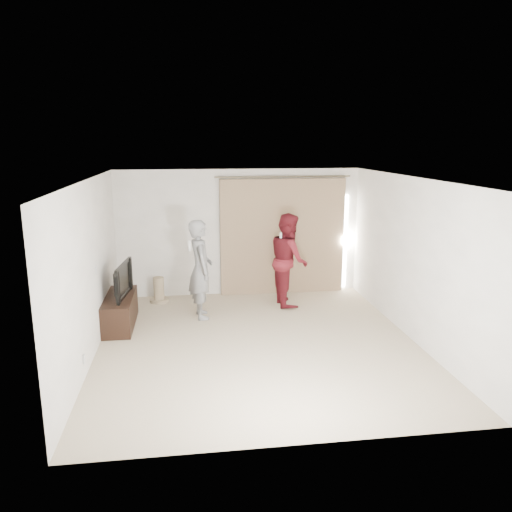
# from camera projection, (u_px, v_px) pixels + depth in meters

# --- Properties ---
(floor) EXTENTS (5.50, 5.50, 0.00)m
(floor) POSITION_uv_depth(u_px,v_px,m) (258.00, 344.00, 7.94)
(floor) COLOR #C6B594
(floor) RESTS_ON ground
(wall_back) EXTENTS (5.00, 0.04, 2.60)m
(wall_back) POSITION_uv_depth(u_px,v_px,m) (239.00, 233.00, 10.30)
(wall_back) COLOR white
(wall_back) RESTS_ON ground
(wall_left) EXTENTS (0.04, 5.50, 2.60)m
(wall_left) POSITION_uv_depth(u_px,v_px,m) (90.00, 270.00, 7.31)
(wall_left) COLOR white
(wall_left) RESTS_ON ground
(ceiling) EXTENTS (5.00, 5.50, 0.01)m
(ceiling) POSITION_uv_depth(u_px,v_px,m) (258.00, 179.00, 7.35)
(ceiling) COLOR white
(ceiling) RESTS_ON wall_back
(curtain) EXTENTS (2.80, 0.11, 2.46)m
(curtain) POSITION_uv_depth(u_px,v_px,m) (283.00, 237.00, 10.37)
(curtain) COLOR tan
(curtain) RESTS_ON ground
(tv_console) EXTENTS (0.48, 1.38, 0.53)m
(tv_console) POSITION_uv_depth(u_px,v_px,m) (120.00, 311.00, 8.66)
(tv_console) COLOR black
(tv_console) RESTS_ON ground
(tv) EXTENTS (0.25, 1.03, 0.59)m
(tv) POSITION_uv_depth(u_px,v_px,m) (118.00, 280.00, 8.54)
(tv) COLOR black
(tv) RESTS_ON tv_console
(scratching_post) EXTENTS (0.38, 0.38, 0.51)m
(scratching_post) POSITION_uv_depth(u_px,v_px,m) (159.00, 292.00, 9.95)
(scratching_post) COLOR tan
(scratching_post) RESTS_ON ground
(person_man) EXTENTS (0.52, 0.71, 1.80)m
(person_man) POSITION_uv_depth(u_px,v_px,m) (201.00, 269.00, 8.96)
(person_man) COLOR slate
(person_man) RESTS_ON ground
(person_woman) EXTENTS (0.73, 0.91, 1.81)m
(person_woman) POSITION_uv_depth(u_px,v_px,m) (289.00, 259.00, 9.69)
(person_woman) COLOR maroon
(person_woman) RESTS_ON ground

